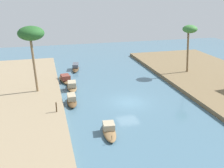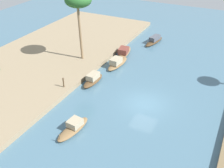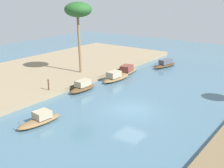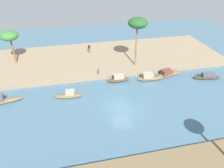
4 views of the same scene
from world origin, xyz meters
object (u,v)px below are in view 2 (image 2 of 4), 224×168
object	(u,v)px
palm_tree_left_near	(78,1)
sampan_near_left_bank	(93,79)
sampan_midstream	(154,40)
sampan_open_hull	(74,127)
mooring_post	(63,83)
sampan_with_red_awning	(117,63)
sampan_downstream_large	(124,52)

from	to	relation	value
palm_tree_left_near	sampan_near_left_bank	bearing A→B (deg)	45.00
sampan_midstream	sampan_near_left_bank	xyz separation A→B (m)	(14.20, -2.24, 0.04)
sampan_open_hull	mooring_post	xyz separation A→B (m)	(-4.93, -4.50, 0.71)
sampan_with_red_awning	sampan_downstream_large	bearing A→B (deg)	-166.14
mooring_post	palm_tree_left_near	size ratio (longest dim) A/B	0.13
sampan_downstream_large	sampan_with_red_awning	distance (m)	3.54
sampan_open_hull	sampan_downstream_large	size ratio (longest dim) A/B	0.85
sampan_midstream	sampan_near_left_bank	bearing A→B (deg)	1.60
sampan_with_red_awning	mooring_post	bearing A→B (deg)	-14.05
sampan_downstream_large	sampan_near_left_bank	world-z (taller)	sampan_near_left_bank
sampan_open_hull	palm_tree_left_near	size ratio (longest dim) A/B	0.47
sampan_downstream_large	palm_tree_left_near	world-z (taller)	palm_tree_left_near
sampan_open_hull	sampan_midstream	xyz separation A→B (m)	(-22.00, -0.35, 0.05)
sampan_midstream	sampan_with_red_awning	size ratio (longest dim) A/B	1.06
sampan_open_hull	sampan_near_left_bank	world-z (taller)	sampan_near_left_bank
sampan_midstream	mooring_post	bearing A→B (deg)	-3.06
mooring_post	sampan_open_hull	bearing A→B (deg)	42.39
sampan_open_hull	mooring_post	world-z (taller)	mooring_post
palm_tree_left_near	sampan_midstream	bearing A→B (deg)	148.55
mooring_post	palm_tree_left_near	bearing A→B (deg)	-163.04
sampan_midstream	sampan_downstream_large	bearing A→B (deg)	-11.10
sampan_open_hull	mooring_post	size ratio (longest dim) A/B	3.61
sampan_midstream	mooring_post	distance (m)	17.58
sampan_near_left_bank	mooring_post	size ratio (longest dim) A/B	3.27
sampan_with_red_awning	sampan_near_left_bank	world-z (taller)	sampan_with_red_awning
sampan_with_red_awning	palm_tree_left_near	xyz separation A→B (m)	(0.97, -4.58, 7.30)
mooring_post	sampan_downstream_large	bearing A→B (deg)	170.69
sampan_near_left_bank	mooring_post	bearing A→B (deg)	-31.74
sampan_downstream_large	sampan_with_red_awning	xyz separation A→B (m)	(3.48, 0.63, 0.02)
sampan_downstream_large	sampan_with_red_awning	size ratio (longest dim) A/B	1.06
sampan_with_red_awning	palm_tree_left_near	world-z (taller)	palm_tree_left_near
sampan_midstream	palm_tree_left_near	xyz separation A→B (m)	(10.20, -6.24, 7.33)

